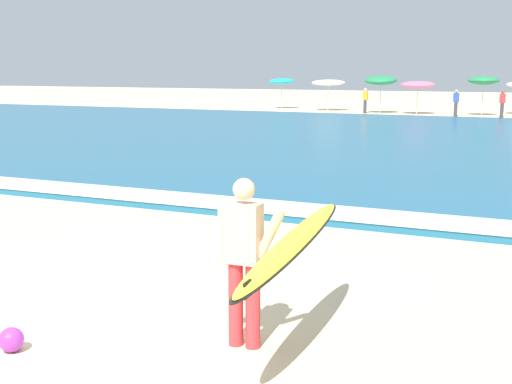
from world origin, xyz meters
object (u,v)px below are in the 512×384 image
beach_umbrella_3 (418,85)px  beachgoer_near_row_right (502,103)px  beach_ball (11,340)px  beach_umbrella_1 (328,83)px  surfer_with_board (268,250)px  beachgoer_near_row_mid (365,100)px  beach_umbrella_2 (381,80)px  beach_umbrella_0 (282,81)px  beachgoer_near_row_left (456,102)px  beach_umbrella_4 (484,81)px

beach_umbrella_3 → beachgoer_near_row_right: size_ratio=1.34×
beach_umbrella_3 → beach_ball: beach_umbrella_3 is taller
beach_umbrella_1 → beachgoer_near_row_right: size_ratio=1.43×
surfer_with_board → beachgoer_near_row_mid: (-8.85, 36.05, -0.19)m
surfer_with_board → beach_umbrella_1: beach_umbrella_1 is taller
beach_umbrella_2 → beach_umbrella_0: bearing=164.2°
beachgoer_near_row_left → beachgoer_near_row_right: (2.56, 0.17, 0.00)m
beachgoer_near_row_left → beach_umbrella_0: bearing=165.0°
beach_umbrella_3 → beachgoer_near_row_left: size_ratio=1.34×
surfer_with_board → beach_umbrella_0: 41.68m
beach_ball → beach_umbrella_2: bearing=98.6°
beachgoer_near_row_mid → surfer_with_board: bearing=-76.2°
beach_umbrella_4 → beachgoer_near_row_right: 2.12m
beach_umbrella_0 → beachgoer_near_row_right: beach_umbrella_0 is taller
beach_umbrella_1 → beachgoer_near_row_mid: (2.97, -1.53, -1.02)m
beach_umbrella_1 → beach_umbrella_2: (3.83, -1.09, 0.19)m
beach_umbrella_0 → beach_ball: size_ratio=8.65×
beach_umbrella_1 → beach_umbrella_3: (6.13, -1.07, -0.07)m
beachgoer_near_row_mid → beach_umbrella_3: bearing=8.2°
beachgoer_near_row_right → beach_umbrella_2: bearing=172.2°
beach_umbrella_1 → beach_umbrella_4: bearing=-5.1°
beach_umbrella_0 → beach_umbrella_3: bearing=-12.2°
beachgoer_near_row_right → beach_ball: 36.60m
beach_umbrella_3 → beach_ball: size_ratio=8.44×
surfer_with_board → beach_umbrella_3: bearing=98.8°
beach_umbrella_0 → beach_ball: 41.93m
beachgoer_near_row_left → beach_ball: size_ratio=6.31×
surfer_with_board → beachgoer_near_row_right: surfer_with_board is taller
beach_umbrella_2 → beachgoer_near_row_left: bearing=-13.8°
beach_umbrella_1 → beach_umbrella_3: beach_umbrella_1 is taller
beach_umbrella_4 → beach_umbrella_3: bearing=-177.2°
beach_umbrella_1 → beachgoer_near_row_right: beach_umbrella_1 is taller
beach_umbrella_0 → beach_umbrella_2: size_ratio=0.89×
beach_umbrella_0 → beachgoer_near_row_right: (14.97, -3.17, -1.07)m
beachgoer_near_row_right → surfer_with_board: bearing=-89.0°
beach_umbrella_3 → beachgoer_near_row_mid: 3.34m
beach_umbrella_1 → beach_umbrella_4: beach_umbrella_4 is taller
beach_umbrella_1 → beach_ball: (9.50, -38.66, -1.74)m
beachgoer_near_row_mid → beachgoer_near_row_right: (8.22, -0.58, 0.00)m
beach_umbrella_3 → beachgoer_near_row_right: beach_umbrella_3 is taller
beachgoer_near_row_left → beach_ball: 36.41m
beach_ball → beach_umbrella_0: bearing=108.5°
beach_umbrella_0 → beach_umbrella_2: beach_umbrella_2 is taller
surfer_with_board → beach_umbrella_2: (-7.98, 36.48, 1.02)m
beach_umbrella_4 → beachgoer_near_row_mid: size_ratio=1.49×
beachgoer_near_row_right → beach_umbrella_0: bearing=168.0°
beach_umbrella_0 → beach_umbrella_3: size_ratio=1.02×
beach_umbrella_3 → beachgoer_near_row_left: beach_umbrella_3 is taller
beach_umbrella_4 → beachgoer_near_row_left: bearing=-133.9°
beach_umbrella_4 → beach_ball: size_ratio=9.41×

